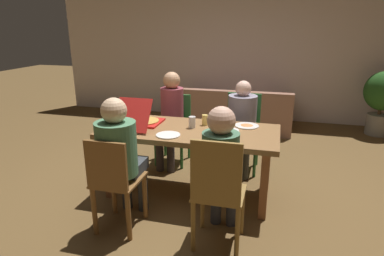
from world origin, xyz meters
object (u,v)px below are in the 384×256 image
dining_table (190,137)px  drinking_glass_2 (115,122)px  person_2 (242,119)px  chair_0 (175,124)px  plate_1 (247,125)px  potted_plant (382,97)px  pizza_box_0 (142,120)px  drinking_glass_1 (192,122)px  chair_2 (242,127)px  chair_3 (115,182)px  person_1 (221,163)px  plate_0 (227,131)px  couch (231,113)px  plate_2 (168,135)px  person_0 (171,112)px  chair_1 (217,190)px  drinking_glass_0 (205,120)px  person_3 (120,151)px

dining_table → drinking_glass_2: size_ratio=17.90×
person_2 → chair_0: bearing=171.3°
plate_1 → potted_plant: 3.22m
pizza_box_0 → drinking_glass_1: bearing=2.9°
chair_2 → chair_3: (-0.91, -1.73, -0.06)m
person_1 → drinking_glass_1: 0.90m
plate_0 → couch: 2.60m
chair_3 → plate_2: size_ratio=3.73×
person_0 → plate_0: person_0 is taller
plate_1 → couch: size_ratio=0.12×
potted_plant → person_2: bearing=-135.3°
potted_plant → pizza_box_0: bearing=-138.2°
dining_table → chair_3: 0.97m
person_0 → chair_2: bearing=9.9°
drinking_glass_2 → plate_1: bearing=15.9°
person_0 → drinking_glass_1: size_ratio=9.96×
person_1 → couch: 3.34m
chair_1 → potted_plant: bearing=60.3°
person_2 → drinking_glass_0: size_ratio=9.99×
person_1 → plate_1: person_1 is taller
person_1 → plate_2: size_ratio=4.98×
chair_3 → person_0: bearing=90.0°
person_0 → plate_2: bearing=-73.0°
pizza_box_0 → plate_0: size_ratio=2.28×
person_2 → plate_1: (0.11, -0.47, 0.06)m
drinking_glass_1 → drinking_glass_2: size_ratio=1.19×
chair_0 → plate_1: size_ratio=3.50×
dining_table → plate_0: bearing=4.4°
dining_table → chair_1: 0.99m
potted_plant → drinking_glass_0: bearing=-133.0°
drinking_glass_0 → person_3: bearing=-122.3°
dining_table → plate_1: size_ratio=7.18×
chair_3 → chair_1: bearing=-1.1°
person_1 → potted_plant: 4.09m
potted_plant → chair_3: bearing=-129.5°
chair_1 → chair_3: (-0.91, 0.02, -0.06)m
chair_0 → drinking_glass_2: size_ratio=8.72×
couch → person_1: bearing=-83.3°
chair_3 → drinking_glass_0: 1.22m
dining_table → potted_plant: size_ratio=1.72×
chair_1 → person_3: 0.94m
person_2 → drinking_glass_2: bearing=-145.5°
chair_3 → person_2: bearing=59.9°
chair_3 → plate_1: (1.02, 1.10, 0.27)m
person_3 → chair_2: bearing=60.2°
plate_0 → drinking_glass_0: (-0.27, 0.16, 0.05)m
person_2 → plate_2: bearing=-121.9°
person_1 → drinking_glass_2: (-1.25, 0.59, 0.08)m
person_3 → potted_plant: bearing=49.5°
person_0 → drinking_glass_0: person_0 is taller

